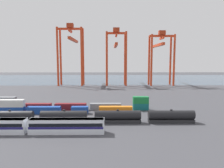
# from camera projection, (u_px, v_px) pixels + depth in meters

# --- Properties ---
(ground_plane) EXTENTS (420.00, 420.00, 0.00)m
(ground_plane) POSITION_uv_depth(u_px,v_px,m) (89.00, 95.00, 119.57)
(ground_plane) COLOR #424247
(harbour_water) EXTENTS (400.00, 110.00, 0.01)m
(harbour_water) POSITION_uv_depth(u_px,v_px,m) (98.00, 79.00, 217.06)
(harbour_water) COLOR #384C60
(harbour_water) RESTS_ON ground_plane
(passenger_train) EXTENTS (40.85, 3.14, 3.90)m
(passenger_train) POSITION_uv_depth(u_px,v_px,m) (28.00, 125.00, 56.80)
(passenger_train) COLOR silver
(passenger_train) RESTS_ON ground_plane
(freight_tank_row) EXTENTS (64.32, 2.77, 4.23)m
(freight_tank_row) POSITION_uv_depth(u_px,v_px,m) (91.00, 117.00, 66.15)
(freight_tank_row) COLOR #232326
(freight_tank_row) RESTS_ON ground_plane
(shipping_container_0) EXTENTS (12.10, 2.44, 2.60)m
(shipping_container_0) POSITION_uv_depth(u_px,v_px,m) (8.00, 110.00, 77.36)
(shipping_container_0) COLOR #1C4299
(shipping_container_0) RESTS_ON ground_plane
(shipping_container_1) EXTENTS (12.10, 2.44, 2.60)m
(shipping_container_1) POSITION_uv_depth(u_px,v_px,m) (7.00, 103.00, 77.06)
(shipping_container_1) COLOR silver
(shipping_container_1) RESTS_ON shipping_container_0
(shipping_container_2) EXTENTS (12.10, 2.44, 2.60)m
(shipping_container_2) POSITION_uv_depth(u_px,v_px,m) (44.00, 110.00, 77.52)
(shipping_container_2) COLOR #1C4299
(shipping_container_2) RESTS_ON ground_plane
(shipping_container_3) EXTENTS (6.04, 2.44, 2.60)m
(shipping_container_3) POSITION_uv_depth(u_px,v_px,m) (80.00, 110.00, 77.69)
(shipping_container_3) COLOR #1C4299
(shipping_container_3) RESTS_ON ground_plane
(shipping_container_4) EXTENTS (12.10, 2.44, 2.60)m
(shipping_container_4) POSITION_uv_depth(u_px,v_px,m) (116.00, 110.00, 77.85)
(shipping_container_4) COLOR orange
(shipping_container_4) RESTS_ON ground_plane
(shipping_container_5) EXTENTS (12.10, 2.44, 2.60)m
(shipping_container_5) POSITION_uv_depth(u_px,v_px,m) (0.00, 107.00, 82.85)
(shipping_container_5) COLOR maroon
(shipping_container_5) RESTS_ON ground_plane
(shipping_container_6) EXTENTS (12.10, 2.44, 2.60)m
(shipping_container_6) POSITION_uv_depth(u_px,v_px,m) (0.00, 100.00, 82.55)
(shipping_container_6) COLOR slate
(shipping_container_6) RESTS_ON shipping_container_5
(shipping_container_7) EXTENTS (12.10, 2.44, 2.60)m
(shipping_container_7) POSITION_uv_depth(u_px,v_px,m) (36.00, 107.00, 83.02)
(shipping_container_7) COLOR maroon
(shipping_container_7) RESTS_ON ground_plane
(shipping_container_8) EXTENTS (12.10, 2.44, 2.60)m
(shipping_container_8) POSITION_uv_depth(u_px,v_px,m) (71.00, 107.00, 83.19)
(shipping_container_8) COLOR maroon
(shipping_container_8) RESTS_ON ground_plane
(shipping_container_9) EXTENTS (12.10, 2.44, 2.60)m
(shipping_container_9) POSITION_uv_depth(u_px,v_px,m) (106.00, 107.00, 83.36)
(shipping_container_9) COLOR slate
(shipping_container_9) RESTS_ON ground_plane
(shipping_container_10) EXTENTS (6.04, 2.44, 2.60)m
(shipping_container_10) POSITION_uv_depth(u_px,v_px,m) (141.00, 107.00, 83.53)
(shipping_container_10) COLOR #146066
(shipping_container_10) RESTS_ON ground_plane
(shipping_container_11) EXTENTS (6.04, 2.44, 2.60)m
(shipping_container_11) POSITION_uv_depth(u_px,v_px,m) (141.00, 100.00, 83.23)
(shipping_container_11) COLOR #197538
(shipping_container_11) RESTS_ON shipping_container_10
(gantry_crane_west) EXTENTS (19.26, 38.63, 46.52)m
(gantry_crane_west) POSITION_uv_depth(u_px,v_px,m) (71.00, 48.00, 164.25)
(gantry_crane_west) COLOR red
(gantry_crane_west) RESTS_ON ground_plane
(gantry_crane_central) EXTENTS (15.87, 41.30, 43.35)m
(gantry_crane_central) POSITION_uv_depth(u_px,v_px,m) (116.00, 51.00, 165.51)
(gantry_crane_central) COLOR red
(gantry_crane_central) RESTS_ON ground_plane
(gantry_crane_east) EXTENTS (18.51, 40.40, 41.34)m
(gantry_crane_east) POSITION_uv_depth(u_px,v_px,m) (160.00, 51.00, 165.96)
(gantry_crane_east) COLOR red
(gantry_crane_east) RESTS_ON ground_plane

